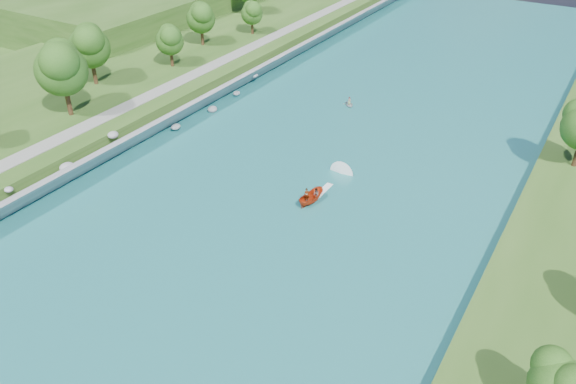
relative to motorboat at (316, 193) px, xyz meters
The scene contains 7 objects.
ground 17.22m from the motorboat, 104.43° to the right, with size 260.00×260.00×0.00m, color #2D5119.
river_water 5.50m from the motorboat, 142.06° to the left, with size 55.00×240.00×0.10m, color #1A6465.
berm_west 54.40m from the motorboat, behind, with size 45.00×240.00×3.50m, color #2D5119.
riprap_bank 30.27m from the motorboat, behind, with size 4.05×236.00×4.25m.
riverside_path 37.04m from the motorboat, behind, with size 3.00×200.00×0.10m, color gray.
motorboat is the anchor object (origin of this frame).
raft 31.02m from the motorboat, 107.82° to the left, with size 3.03×3.10×1.59m.
Camera 1 is at (33.37, -38.32, 40.36)m, focal length 35.00 mm.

